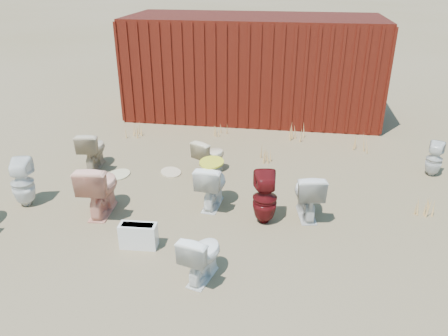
# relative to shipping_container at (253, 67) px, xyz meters

# --- Properties ---
(ground) EXTENTS (100.00, 100.00, 0.00)m
(ground) POSITION_rel_shipping_container_xyz_m (0.00, -5.20, -1.20)
(ground) COLOR brown
(ground) RESTS_ON ground
(shipping_container) EXTENTS (6.00, 2.40, 2.40)m
(shipping_container) POSITION_rel_shipping_container_xyz_m (0.00, 0.00, 0.00)
(shipping_container) COLOR #460E0B
(shipping_container) RESTS_ON ground
(toilet_front_pink) EXTENTS (0.53, 0.86, 0.84)m
(toilet_front_pink) POSITION_rel_shipping_container_xyz_m (-1.80, -5.32, -0.78)
(toilet_front_pink) COLOR #F7A98F
(toilet_front_pink) RESTS_ON ground
(toilet_front_c) EXTENTS (0.52, 0.72, 0.66)m
(toilet_front_c) POSITION_rel_shipping_container_xyz_m (0.05, -6.61, -0.87)
(toilet_front_c) COLOR white
(toilet_front_c) RESTS_ON ground
(toilet_front_maroon) EXTENTS (0.41, 0.42, 0.79)m
(toilet_front_maroon) POSITION_rel_shipping_container_xyz_m (0.70, -5.22, -0.80)
(toilet_front_maroon) COLOR #5A0F12
(toilet_front_maroon) RESTS_ON ground
(toilet_front_e) EXTENTS (0.53, 0.79, 0.74)m
(toilet_front_e) POSITION_rel_shipping_container_xyz_m (1.32, -4.93, -0.83)
(toilet_front_e) COLOR silver
(toilet_front_e) RESTS_ON ground
(toilet_back_a) EXTENTS (0.43, 0.44, 0.78)m
(toilet_back_a) POSITION_rel_shipping_container_xyz_m (-3.09, -5.30, -0.81)
(toilet_back_a) COLOR white
(toilet_back_a) RESTS_ON ground
(toilet_back_beige_left) EXTENTS (0.48, 0.75, 0.73)m
(toilet_back_beige_left) POSITION_rel_shipping_container_xyz_m (-2.61, -3.77, -0.84)
(toilet_back_beige_left) COLOR tan
(toilet_back_beige_left) RESTS_ON ground
(toilet_back_beige_right) EXTENTS (0.65, 0.75, 0.66)m
(toilet_back_beige_right) POSITION_rel_shipping_container_xyz_m (-0.41, -3.67, -0.87)
(toilet_back_beige_right) COLOR beige
(toilet_back_beige_right) RESTS_ON ground
(toilet_back_yellowlid) EXTENTS (0.47, 0.75, 0.74)m
(toilet_back_yellowlid) POSITION_rel_shipping_container_xyz_m (-0.15, -4.85, -0.83)
(toilet_back_yellowlid) COLOR white
(toilet_back_yellowlid) RESTS_ON ground
(toilet_back_e) EXTENTS (0.37, 0.37, 0.63)m
(toilet_back_e) POSITION_rel_shipping_container_xyz_m (3.60, -3.14, -0.89)
(toilet_back_e) COLOR silver
(toilet_back_e) RESTS_ON ground
(yellow_lid) EXTENTS (0.37, 0.47, 0.02)m
(yellow_lid) POSITION_rel_shipping_container_xyz_m (-0.15, -4.85, -0.45)
(yellow_lid) COLOR yellow
(yellow_lid) RESTS_ON toilet_back_yellowlid
(loose_tank) EXTENTS (0.51, 0.23, 0.35)m
(loose_tank) POSITION_rel_shipping_container_xyz_m (-0.93, -6.12, -1.02)
(loose_tank) COLOR silver
(loose_tank) RESTS_ON ground
(loose_lid_near) EXTENTS (0.44, 0.54, 0.02)m
(loose_lid_near) POSITION_rel_shipping_container_xyz_m (-2.03, -4.04, -1.19)
(loose_lid_near) COLOR beige
(loose_lid_near) RESTS_ON ground
(loose_lid_far) EXTENTS (0.56, 0.59, 0.02)m
(loose_lid_far) POSITION_rel_shipping_container_xyz_m (-1.12, -3.80, -1.19)
(loose_lid_far) COLOR beige
(loose_lid_far) RESTS_ON ground
(weed_clump_a) EXTENTS (0.36, 0.36, 0.27)m
(weed_clump_a) POSITION_rel_shipping_container_xyz_m (-2.45, -2.06, -1.07)
(weed_clump_a) COLOR tan
(weed_clump_a) RESTS_ON ground
(weed_clump_b) EXTENTS (0.32, 0.32, 0.28)m
(weed_clump_b) POSITION_rel_shipping_container_xyz_m (0.57, -2.97, -1.06)
(weed_clump_b) COLOR tan
(weed_clump_b) RESTS_ON ground
(weed_clump_c) EXTENTS (0.36, 0.36, 0.36)m
(weed_clump_c) POSITION_rel_shipping_container_xyz_m (2.38, -2.12, -1.02)
(weed_clump_c) COLOR tan
(weed_clump_c) RESTS_ON ground
(weed_clump_d) EXTENTS (0.30, 0.30, 0.24)m
(weed_clump_d) POSITION_rel_shipping_container_xyz_m (-0.55, -1.70, -1.08)
(weed_clump_d) COLOR tan
(weed_clump_d) RESTS_ON ground
(weed_clump_e) EXTENTS (0.34, 0.34, 0.32)m
(weed_clump_e) POSITION_rel_shipping_container_xyz_m (1.18, -1.70, -1.04)
(weed_clump_e) COLOR tan
(weed_clump_e) RESTS_ON ground
(weed_clump_f) EXTENTS (0.28, 0.28, 0.27)m
(weed_clump_f) POSITION_rel_shipping_container_xyz_m (3.11, -4.65, -1.06)
(weed_clump_f) COLOR tan
(weed_clump_f) RESTS_ON ground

